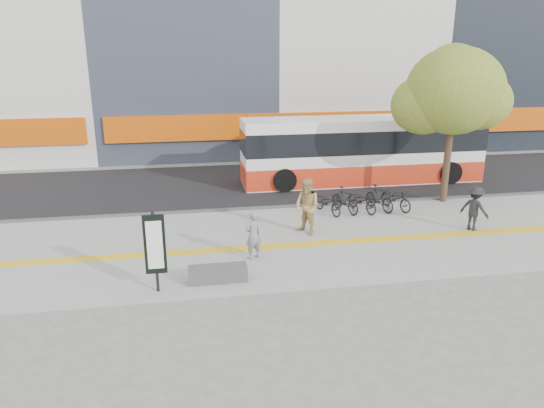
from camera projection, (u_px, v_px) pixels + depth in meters
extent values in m
plane|color=#5F605B|center=(300.00, 260.00, 15.38)|extent=(120.00, 120.00, 0.00)
cube|color=slate|center=(290.00, 241.00, 16.78)|extent=(40.00, 7.00, 0.08)
cube|color=yellow|center=(293.00, 245.00, 16.30)|extent=(40.00, 0.45, 0.01)
cube|color=black|center=(257.00, 183.00, 23.83)|extent=(40.00, 8.00, 0.06)
cube|color=#3A3A3C|center=(272.00, 208.00, 20.06)|extent=(40.00, 0.25, 0.14)
cube|color=#CA4D08|center=(279.00, 125.00, 28.31)|extent=(19.00, 0.50, 1.40)
cube|color=#3A3A3C|center=(218.00, 274.00, 13.73)|extent=(1.60, 0.45, 0.45)
cylinder|color=black|center=(155.00, 252.00, 12.93)|extent=(0.08, 0.08, 2.20)
cube|color=black|center=(155.00, 244.00, 12.86)|extent=(0.55, 0.08, 1.60)
cube|color=white|center=(155.00, 245.00, 12.81)|extent=(0.40, 0.02, 1.30)
cylinder|color=#3C2B1B|center=(447.00, 164.00, 20.48)|extent=(0.28, 0.28, 3.20)
ellipsoid|color=#3F6120|center=(455.00, 91.00, 19.61)|extent=(3.80, 3.80, 3.42)
ellipsoid|color=#3F6120|center=(423.00, 105.00, 20.09)|extent=(2.60, 2.60, 2.34)
ellipsoid|color=#3F6120|center=(480.00, 102.00, 19.50)|extent=(2.40, 2.40, 2.16)
ellipsoid|color=#3F6120|center=(453.00, 69.00, 20.17)|extent=(2.20, 2.20, 1.98)
cube|color=white|center=(362.00, 150.00, 23.71)|extent=(11.35, 2.37, 3.03)
cube|color=red|center=(361.00, 170.00, 24.01)|extent=(11.37, 2.38, 0.95)
cube|color=black|center=(363.00, 139.00, 23.56)|extent=(11.37, 2.38, 1.04)
cylinder|color=black|center=(285.00, 180.00, 22.24)|extent=(1.04, 0.33, 1.04)
cylinder|color=black|center=(275.00, 168.00, 24.47)|extent=(1.04, 0.33, 1.04)
cylinder|color=black|center=(450.00, 173.00, 23.56)|extent=(1.04, 0.33, 1.04)
cylinder|color=black|center=(427.00, 162.00, 25.78)|extent=(1.04, 0.33, 1.04)
imported|color=black|center=(328.00, 202.00, 19.31)|extent=(1.11, 1.79, 0.89)
imported|color=black|center=(345.00, 200.00, 19.41)|extent=(0.98, 1.70, 0.98)
imported|color=black|center=(362.00, 200.00, 19.54)|extent=(1.11, 1.79, 0.89)
imported|color=black|center=(379.00, 198.00, 19.64)|extent=(0.98, 1.70, 0.98)
imported|color=black|center=(396.00, 198.00, 19.77)|extent=(1.11, 1.79, 0.89)
imported|color=black|center=(253.00, 235.00, 15.08)|extent=(0.65, 0.57, 1.51)
imported|color=tan|center=(307.00, 207.00, 17.01)|extent=(1.13, 1.20, 1.95)
imported|color=black|center=(474.00, 208.00, 17.44)|extent=(1.05, 1.17, 1.58)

